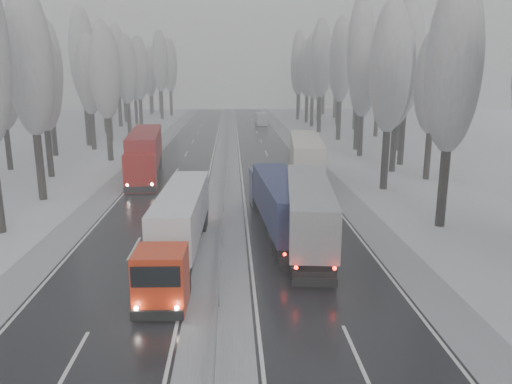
{
  "coord_description": "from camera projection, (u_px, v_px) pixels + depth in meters",
  "views": [
    {
      "loc": [
        0.68,
        -16.73,
        10.32
      ],
      "look_at": [
        2.36,
        17.12,
        2.2
      ],
      "focal_mm": 35.0,
      "sensor_mm": 36.0,
      "label": 1
    }
  ],
  "objects": [
    {
      "name": "tree_21",
      "position": [
        407.0,
        57.0,
        54.84
      ],
      "size": [
        3.6,
        3.6,
        18.62
      ],
      "color": "black",
      "rests_on": "ground"
    },
    {
      "name": "tree_16",
      "position": [
        454.0,
        67.0,
        32.08
      ],
      "size": [
        3.6,
        3.6,
        16.53
      ],
      "color": "black",
      "rests_on": "ground"
    },
    {
      "name": "tree_18",
      "position": [
        391.0,
        68.0,
        43.08
      ],
      "size": [
        3.6,
        3.6,
        16.58
      ],
      "color": "black",
      "rests_on": "ground"
    },
    {
      "name": "tree_36",
      "position": [
        299.0,
        61.0,
        119.52
      ],
      "size": [
        3.6,
        3.6,
        20.23
      ],
      "color": "black",
      "rests_on": "ground"
    },
    {
      "name": "tree_72",
      "position": [
        134.0,
        76.0,
        101.43
      ],
      "size": [
        3.6,
        3.6,
        15.11
      ],
      "color": "black",
      "rests_on": "ground"
    },
    {
      "name": "tree_31",
      "position": [
        339.0,
        64.0,
        100.16
      ],
      "size": [
        3.6,
        3.6,
        18.58
      ],
      "color": "black",
      "rests_on": "ground"
    },
    {
      "name": "tree_79",
      "position": [
        151.0,
        70.0,
        130.96
      ],
      "size": [
        3.6,
        3.6,
        17.07
      ],
      "color": "black",
      "rests_on": "ground"
    },
    {
      "name": "median_guardrail",
      "position": [
        225.0,
        177.0,
        47.6
      ],
      "size": [
        0.12,
        200.0,
        0.76
      ],
      "color": "slate",
      "rests_on": "ground"
    },
    {
      "name": "tree_75",
      "position": [
        123.0,
        65.0,
        115.02
      ],
      "size": [
        3.6,
        3.6,
        18.6
      ],
      "color": "black",
      "rests_on": "ground"
    },
    {
      "name": "tree_73",
      "position": [
        124.0,
        69.0,
        104.86
      ],
      "size": [
        3.6,
        3.6,
        17.22
      ],
      "color": "black",
      "rests_on": "ground"
    },
    {
      "name": "tree_37",
      "position": [
        324.0,
        72.0,
        124.32
      ],
      "size": [
        3.6,
        3.6,
        16.37
      ],
      "color": "black",
      "rests_on": "ground"
    },
    {
      "name": "shoulder_right",
      "position": [
        330.0,
        182.0,
        48.24
      ],
      "size": [
        2.4,
        200.0,
        0.04
      ],
      "primitive_type": "cube",
      "color": "#ACAEB4",
      "rests_on": "ground"
    },
    {
      "name": "tree_64",
      "position": [
        89.0,
        76.0,
        66.62
      ],
      "size": [
        3.6,
        3.6,
        15.42
      ],
      "color": "black",
      "rests_on": "ground"
    },
    {
      "name": "tree_39",
      "position": [
        308.0,
        72.0,
        134.49
      ],
      "size": [
        3.6,
        3.6,
        16.19
      ],
      "color": "black",
      "rests_on": "ground"
    },
    {
      "name": "median_slush",
      "position": [
        225.0,
        183.0,
        47.75
      ],
      "size": [
        3.0,
        200.0,
        0.04
      ],
      "primitive_type": "cube",
      "color": "#ACAEB4",
      "rests_on": "ground"
    },
    {
      "name": "tree_74",
      "position": [
        160.0,
        62.0,
        111.42
      ],
      "size": [
        3.6,
        3.6,
        19.68
      ],
      "color": "black",
      "rests_on": "ground"
    },
    {
      "name": "tree_62",
      "position": [
        105.0,
        72.0,
        58.01
      ],
      "size": [
        3.6,
        3.6,
        16.04
      ],
      "color": "black",
      "rests_on": "ground"
    },
    {
      "name": "tree_66",
      "position": [
        107.0,
        76.0,
        76.01
      ],
      "size": [
        3.6,
        3.6,
        15.23
      ],
      "color": "black",
      "rests_on": "ground"
    },
    {
      "name": "tree_35",
      "position": [
        336.0,
        66.0,
        114.52
      ],
      "size": [
        3.6,
        3.6,
        18.25
      ],
      "color": "black",
      "rests_on": "ground"
    },
    {
      "name": "shoulder_left",
      "position": [
        117.0,
        184.0,
        47.26
      ],
      "size": [
        2.4,
        200.0,
        0.04
      ],
      "primitive_type": "cube",
      "color": "#ACAEB4",
      "rests_on": "ground"
    },
    {
      "name": "tree_25",
      "position": [
        401.0,
        57.0,
        70.34
      ],
      "size": [
        3.6,
        3.6,
        19.44
      ],
      "color": "black",
      "rests_on": "ground"
    },
    {
      "name": "truck_red_white",
      "position": [
        180.0,
        221.0,
        28.3
      ],
      "size": [
        2.66,
        14.34,
        3.66
      ],
      "rotation": [
        0.0,
        0.0,
        -0.03
      ],
      "color": "red",
      "rests_on": "ground"
    },
    {
      "name": "tree_63",
      "position": [
        48.0,
        68.0,
        61.38
      ],
      "size": [
        3.6,
        3.6,
        16.88
      ],
      "color": "black",
      "rests_on": "ground"
    },
    {
      "name": "tree_33",
      "position": [
        319.0,
        78.0,
        107.95
      ],
      "size": [
        3.6,
        3.6,
        14.33
      ],
      "color": "black",
      "rests_on": "ground"
    },
    {
      "name": "tree_58",
      "position": [
        29.0,
        62.0,
        39.16
      ],
      "size": [
        3.6,
        3.6,
        17.21
      ],
      "color": "black",
      "rests_on": "ground"
    },
    {
      "name": "ground",
      "position": [
        216.0,
        356.0,
        18.62
      ],
      "size": [
        260.0,
        260.0,
        0.0
      ],
      "primitive_type": "plane",
      "color": "silver",
      "rests_on": "ground"
    },
    {
      "name": "tree_71",
      "position": [
        117.0,
        60.0,
        95.46
      ],
      "size": [
        3.6,
        3.6,
        19.61
      ],
      "color": "black",
      "rests_on": "ground"
    },
    {
      "name": "tree_20",
      "position": [
        398.0,
        75.0,
        51.27
      ],
      "size": [
        3.6,
        3.6,
        15.71
      ],
      "color": "black",
      "rests_on": "ground"
    },
    {
      "name": "tree_65",
      "position": [
        82.0,
        56.0,
        69.81
      ],
      "size": [
        3.6,
        3.6,
        19.48
      ],
      "color": "black",
      "rests_on": "ground"
    },
    {
      "name": "box_truck_distant",
      "position": [
        261.0,
        119.0,
        100.55
      ],
      "size": [
        2.26,
        6.84,
        2.53
      ],
      "rotation": [
        0.0,
        0.0,
        0.03
      ],
      "color": "silver",
      "rests_on": "ground"
    },
    {
      "name": "tree_67",
      "position": [
        104.0,
        68.0,
        79.55
      ],
      "size": [
        3.6,
        3.6,
        17.09
      ],
      "color": "black",
      "rests_on": "ground"
    },
    {
      "name": "tree_28",
      "position": [
        321.0,
        59.0,
        86.35
      ],
      "size": [
        3.6,
        3.6,
        19.62
      ],
      "color": "black",
      "rests_on": "ground"
    },
    {
      "name": "tree_30",
      "position": [
        313.0,
        66.0,
        96.09
      ],
      "size": [
        3.6,
        3.6,
        17.86
      ],
      "color": "black",
      "rests_on": "ground"
    },
    {
      "name": "tree_70",
      "position": [
        139.0,
        69.0,
        92.18
      ],
      "size": [
        3.6,
        3.6,
        17.09
      ],
      "color": "black",
      "rests_on": "ground"
    },
    {
      "name": "tree_22",
      "position": [
        363.0,
        73.0,
        61.35
      ],
      "size": [
        3.6,
        3.6,
        15.86
      ],
      "color": "black",
      "rests_on": "ground"
    },
    {
      "name": "tree_24",
      "position": [
        360.0,
        51.0,
        65.97
      ],
      "size": [
        3.6,
        3.6,
        20.49
      ],
      "color": "black",
      "rests_on": "ground"
    },
    {
      "name": "tree_23",
      "position": [
        402.0,
        85.0,
        65.88
      ],
      "size": [
        3.6,
        3.6,
        13.55
      ],
      "color": "black",
      "rests_on": "ground"
    },
    {
      "name": "carriageway_right",
      "position": [
        279.0,
        183.0,
        48.01
      ],
      "size": [
        7.5,
        200.0,
        0.03
      ],
      "primitive_type": "cube",
      "color": "black",
      "rests_on": "ground"
    },
    {
      "name": "truck_cream_box",
      "position": [
        305.0,
        155.0,
        48.88
      ],
      "size": [
        4.17,
        16.84,
        4.28
      ],
      "rotation": [
        0.0,
        0.0,
        -0.09
      ],
      "color": "#B5AEA0",
      "rests_on": "ground"
    },
    {
      "name": "tree_69",
      "position": [
        102.0,
        60.0,
        85.69
      ],
      "size": [
        3.6,
        3.6,
        19.35
      ],
      "color": "black",
      "rests_on": "ground"
    },
    {
      "name": "tree_26",
      "position": [
        341.0,
        61.0,
        76.16
      ],
      "size": [
        3.6,
        3.6,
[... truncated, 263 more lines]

